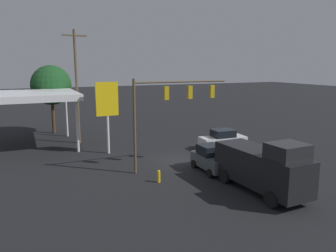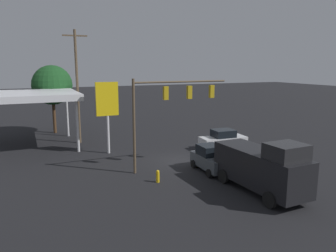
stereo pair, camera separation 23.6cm
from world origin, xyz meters
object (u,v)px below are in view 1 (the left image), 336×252
street_tree (51,85)px  fire_hydrant (159,176)px  hatchback_crossing (211,159)px  traffic_signal_assembly (170,102)px  delivery_truck (263,166)px  price_sign (107,103)px  utility_pole (77,85)px  sedan_waiting (223,140)px

street_tree → fire_hydrant: 21.71m
hatchback_crossing → street_tree: 22.48m
traffic_signal_assembly → delivery_truck: size_ratio=1.13×
price_sign → fire_hydrant: 9.90m
traffic_signal_assembly → utility_pole: utility_pole is taller
sedan_waiting → hatchback_crossing: 6.76m
price_sign → delivery_truck: bearing=116.3°
utility_pole → price_sign: size_ratio=1.76×
hatchback_crossing → sedan_waiting: bearing=140.3°
street_tree → delivery_truck: bearing=112.3°
utility_pole → traffic_signal_assembly: bearing=113.5°
utility_pole → hatchback_crossing: 16.22m
traffic_signal_assembly → sedan_waiting: 8.87m
traffic_signal_assembly → street_tree: (6.91, -17.98, 0.42)m
price_sign → sedan_waiting: bearing=163.3°
traffic_signal_assembly → price_sign: size_ratio=1.19×
street_tree → utility_pole: bearing=106.4°
utility_pole → hatchback_crossing: (-7.63, 13.40, -5.04)m
sedan_waiting → price_sign: bearing=-13.0°
traffic_signal_assembly → street_tree: size_ratio=0.97×
hatchback_crossing → fire_hydrant: 4.71m
price_sign → street_tree: 12.22m
traffic_signal_assembly → price_sign: (3.28, -6.36, -0.59)m
delivery_truck → fire_hydrant: bearing=-131.4°
price_sign → utility_pole: bearing=-71.4°
utility_pole → street_tree: 6.70m
utility_pole → street_tree: size_ratio=1.43×
traffic_signal_assembly → price_sign: traffic_signal_assembly is taller
price_sign → traffic_signal_assembly: bearing=117.3°
traffic_signal_assembly → street_tree: street_tree is taller
traffic_signal_assembly → fire_hydrant: 5.78m
hatchback_crossing → street_tree: size_ratio=0.48×
utility_pole → fire_hydrant: size_ratio=12.95×
price_sign → fire_hydrant: bearing=98.0°
price_sign → delivery_truck: price_sign is taller
price_sign → hatchback_crossing: (-5.88, 8.19, -3.69)m
utility_pole → fire_hydrant: 15.43m
street_tree → fire_hydrant: (-4.88, 20.50, -5.21)m
utility_pole → fire_hydrant: bearing=102.0°
hatchback_crossing → fire_hydrant: bearing=-80.2°
fire_hydrant → sedan_waiting: bearing=-147.5°
hatchback_crossing → delivery_truck: bearing=8.8°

